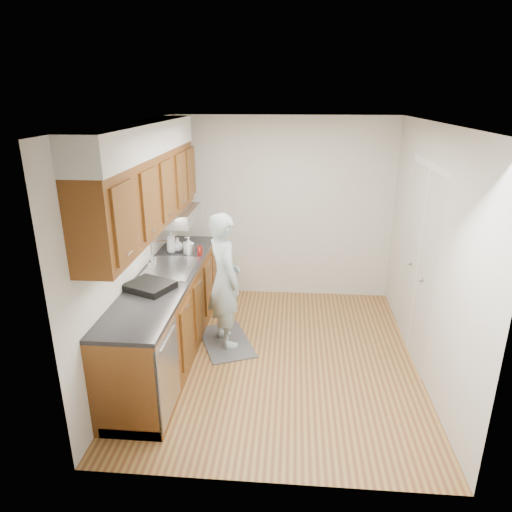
% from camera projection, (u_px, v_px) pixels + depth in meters
% --- Properties ---
extents(floor, '(3.50, 3.50, 0.00)m').
position_uv_depth(floor, '(277.00, 357.00, 5.07)').
color(floor, olive).
rests_on(floor, ground).
extents(ceiling, '(3.50, 3.50, 0.00)m').
position_uv_depth(ceiling, '(281.00, 123.00, 4.23)').
color(ceiling, white).
rests_on(ceiling, wall_left).
extents(wall_left, '(0.02, 3.50, 2.50)m').
position_uv_depth(wall_left, '(135.00, 246.00, 4.76)').
color(wall_left, beige).
rests_on(wall_left, floor).
extents(wall_right, '(0.02, 3.50, 2.50)m').
position_uv_depth(wall_right, '(429.00, 254.00, 4.53)').
color(wall_right, beige).
rests_on(wall_right, floor).
extents(wall_back, '(3.00, 0.02, 2.50)m').
position_uv_depth(wall_back, '(283.00, 209.00, 6.29)').
color(wall_back, beige).
rests_on(wall_back, floor).
extents(counter, '(0.64, 2.80, 1.30)m').
position_uv_depth(counter, '(168.00, 313.00, 4.99)').
color(counter, brown).
rests_on(counter, floor).
extents(upper_cabinets, '(0.47, 2.80, 1.21)m').
position_uv_depth(upper_cabinets, '(147.00, 179.00, 4.56)').
color(upper_cabinets, brown).
rests_on(upper_cabinets, wall_left).
extents(closet_door, '(0.02, 1.22, 2.05)m').
position_uv_depth(closet_door, '(418.00, 265.00, 4.89)').
color(closet_door, silver).
rests_on(closet_door, wall_right).
extents(floor_mat, '(0.80, 1.00, 0.02)m').
position_uv_depth(floor_mat, '(226.00, 342.00, 5.36)').
color(floor_mat, '#5A5A5C').
rests_on(floor_mat, floor).
extents(person, '(0.67, 0.74, 1.76)m').
position_uv_depth(person, '(224.00, 272.00, 5.06)').
color(person, '#A2BDC5').
rests_on(person, floor_mat).
extents(soap_bottle_a, '(0.14, 0.14, 0.30)m').
position_uv_depth(soap_bottle_a, '(171.00, 240.00, 5.50)').
color(soap_bottle_a, silver).
rests_on(soap_bottle_a, counter).
extents(soap_bottle_b, '(0.14, 0.14, 0.22)m').
position_uv_depth(soap_bottle_b, '(189.00, 245.00, 5.45)').
color(soap_bottle_b, silver).
rests_on(soap_bottle_b, counter).
extents(soap_bottle_c, '(0.18, 0.18, 0.17)m').
position_uv_depth(soap_bottle_c, '(178.00, 244.00, 5.55)').
color(soap_bottle_c, silver).
rests_on(soap_bottle_c, counter).
extents(soda_can, '(0.07, 0.07, 0.11)m').
position_uv_depth(soda_can, '(200.00, 251.00, 5.42)').
color(soda_can, '#B2211E').
rests_on(soda_can, counter).
extents(steel_can, '(0.07, 0.07, 0.13)m').
position_uv_depth(steel_can, '(191.00, 249.00, 5.45)').
color(steel_can, '#A5A5AA').
rests_on(steel_can, counter).
extents(dish_rack, '(0.53, 0.50, 0.07)m').
position_uv_depth(dish_rack, '(150.00, 286.00, 4.48)').
color(dish_rack, black).
rests_on(dish_rack, counter).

